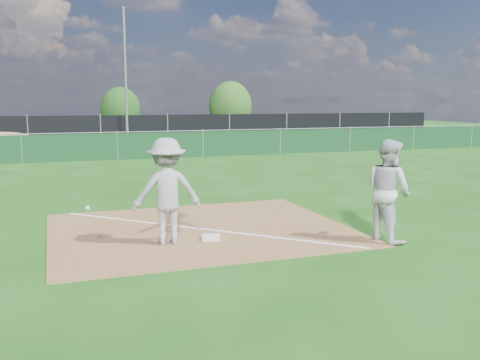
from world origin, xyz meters
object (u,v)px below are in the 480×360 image
(car_mid, at_px, (90,131))
(car_right, at_px, (146,130))
(tree_right, at_px, (230,106))
(light_pole, at_px, (126,77))
(play_at_first, at_px, (167,191))
(first_base, at_px, (211,237))
(tree_mid, at_px, (120,110))
(runner, at_px, (388,190))

(car_mid, relative_size, car_right, 0.97)
(car_right, distance_m, tree_right, 10.61)
(light_pole, height_order, play_at_first, light_pole)
(light_pole, xyz_separation_m, first_base, (-1.53, -22.59, -3.94))
(play_at_first, bearing_deg, car_right, 81.04)
(tree_mid, distance_m, tree_right, 9.07)
(tree_mid, bearing_deg, car_right, -82.96)
(car_mid, bearing_deg, play_at_first, 154.21)
(runner, bearing_deg, play_at_first, 65.20)
(first_base, bearing_deg, light_pole, 86.14)
(car_right, bearing_deg, tree_mid, 29.95)
(play_at_first, relative_size, car_right, 0.48)
(first_base, relative_size, car_right, 0.08)
(light_pole, bearing_deg, tree_mid, 84.74)
(light_pole, bearing_deg, car_mid, 114.97)
(runner, xyz_separation_m, car_mid, (-3.47, 27.68, -0.25))
(tree_right, bearing_deg, first_base, -109.20)
(car_mid, bearing_deg, runner, 162.49)
(car_mid, distance_m, car_right, 3.70)
(play_at_first, xyz_separation_m, car_right, (4.22, 26.77, -0.35))
(runner, bearing_deg, tree_mid, -7.80)
(runner, bearing_deg, light_pole, -4.89)
(play_at_first, relative_size, tree_mid, 0.57)
(first_base, bearing_deg, tree_mid, 85.68)
(runner, bearing_deg, car_right, -9.28)
(car_right, distance_m, tree_mid, 6.98)
(light_pole, distance_m, play_at_first, 22.90)
(tree_mid, height_order, tree_right, tree_right)
(runner, relative_size, tree_mid, 0.52)
(tree_mid, bearing_deg, light_pole, -95.26)
(runner, height_order, tree_right, tree_right)
(first_base, bearing_deg, car_mid, 90.68)
(runner, xyz_separation_m, car_right, (0.22, 27.91, -0.32))
(tree_right, bearing_deg, car_mid, -150.42)
(car_right, relative_size, tree_right, 1.04)
(first_base, relative_size, car_mid, 0.08)
(play_at_first, xyz_separation_m, car_mid, (0.53, 26.53, -0.28))
(light_pole, relative_size, play_at_first, 3.78)
(first_base, distance_m, car_mid, 26.55)
(play_at_first, distance_m, car_right, 27.10)
(light_pole, distance_m, first_base, 22.98)
(tree_right, bearing_deg, car_right, -141.55)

